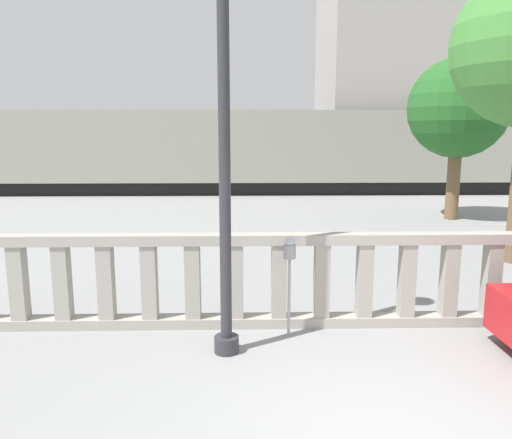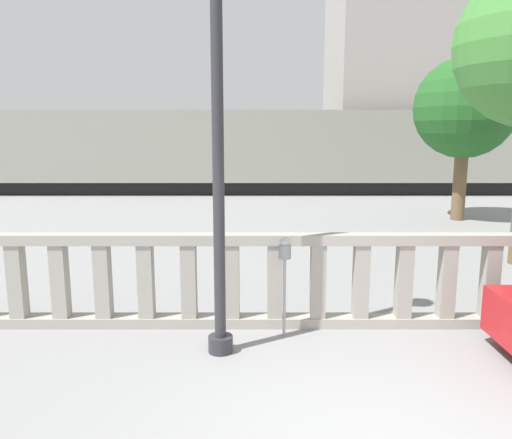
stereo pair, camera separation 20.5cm
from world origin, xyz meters
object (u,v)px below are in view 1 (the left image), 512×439
Objects in this scene: lamppost at (223,56)px; parking_meter at (290,258)px; train_near at (216,150)px; tree_right at (458,109)px.

lamppost is 2.59m from parking_meter.
parking_meter is 0.05× the size of train_near.
train_near is at bearing 96.68° from parking_meter.
parking_meter is at bearing -83.32° from train_near.
parking_meter is at bearing 31.38° from lamppost.
tree_right is at bearing 56.54° from parking_meter.
lamppost is 16.09m from train_near.
lamppost reaches higher than train_near.
tree_right is at bearing 54.51° from lamppost.
train_near is (-1.81, 15.49, 0.77)m from parking_meter.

